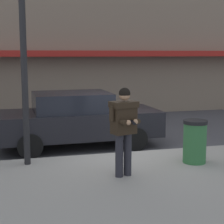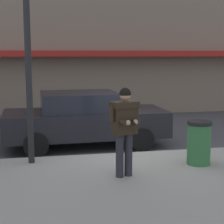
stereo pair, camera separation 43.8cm
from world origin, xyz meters
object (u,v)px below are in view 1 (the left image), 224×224
(parked_sedan_mid, at_px, (77,119))
(man_texting_on_phone, at_px, (124,122))
(trash_bin, at_px, (195,141))
(street_lamp_post, at_px, (23,28))

(parked_sedan_mid, xyz_separation_m, man_texting_on_phone, (0.43, -3.18, 0.46))
(trash_bin, bearing_deg, man_texting_on_phone, -164.25)
(parked_sedan_mid, height_order, man_texting_on_phone, man_texting_on_phone)
(parked_sedan_mid, height_order, street_lamp_post, street_lamp_post)
(man_texting_on_phone, xyz_separation_m, street_lamp_post, (-1.86, 1.34, 1.89))
(parked_sedan_mid, bearing_deg, street_lamp_post, -127.89)
(street_lamp_post, xyz_separation_m, trash_bin, (3.70, -0.82, -2.51))
(street_lamp_post, bearing_deg, parked_sedan_mid, 52.11)
(parked_sedan_mid, bearing_deg, man_texting_on_phone, -82.29)
(parked_sedan_mid, distance_m, street_lamp_post, 3.31)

